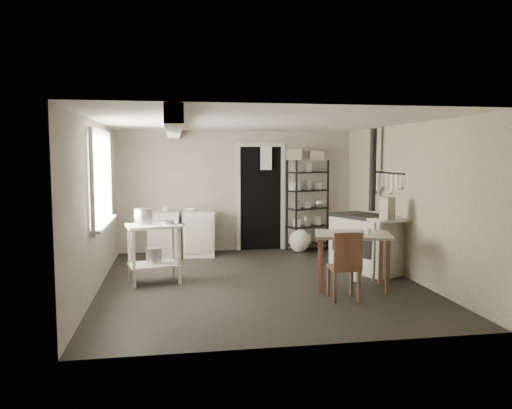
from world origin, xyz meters
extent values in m
plane|color=black|center=(0.00, 0.00, 0.00)|extent=(5.00, 5.00, 0.00)
plane|color=white|center=(0.00, 0.00, 2.30)|extent=(5.00, 5.00, 0.00)
cube|color=#AFA495|center=(0.00, 2.50, 1.15)|extent=(4.50, 0.02, 2.30)
cube|color=#AFA495|center=(0.00, -2.50, 1.15)|extent=(4.50, 0.02, 2.30)
cube|color=#AFA495|center=(-2.25, 0.00, 1.15)|extent=(0.02, 5.00, 2.30)
cube|color=#AFA495|center=(2.25, 0.00, 1.15)|extent=(0.02, 5.00, 2.30)
cylinder|color=silver|center=(-1.64, 0.21, 0.94)|extent=(0.33, 0.33, 0.28)
cylinder|color=silver|center=(-1.30, 0.14, 0.85)|extent=(0.22, 0.22, 0.10)
cylinder|color=silver|center=(-1.51, 0.20, 0.39)|extent=(0.28, 0.28, 0.25)
imported|color=white|center=(-0.94, 2.02, 0.95)|extent=(0.30, 0.30, 0.07)
imported|color=white|center=(-1.37, 2.03, 0.97)|extent=(0.16, 0.16, 0.09)
imported|color=white|center=(1.02, 2.27, 1.37)|extent=(0.11, 0.11, 0.19)
cube|color=#BCB498|center=(1.08, 2.33, 2.01)|extent=(0.35, 0.32, 0.20)
cube|color=#BCB498|center=(1.52, 2.34, 1.99)|extent=(0.29, 0.27, 0.17)
cube|color=#BCB498|center=(1.87, -0.18, 1.01)|extent=(0.16, 0.23, 0.32)
imported|color=white|center=(1.38, -0.67, 0.80)|extent=(0.11, 0.11, 0.09)
ellipsoid|color=white|center=(1.12, 2.04, 0.24)|extent=(0.40, 0.34, 0.45)
cylinder|color=white|center=(1.42, -0.20, 0.07)|extent=(0.16, 0.16, 0.16)
camera|label=1|loc=(-1.21, -7.01, 1.82)|focal=35.00mm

